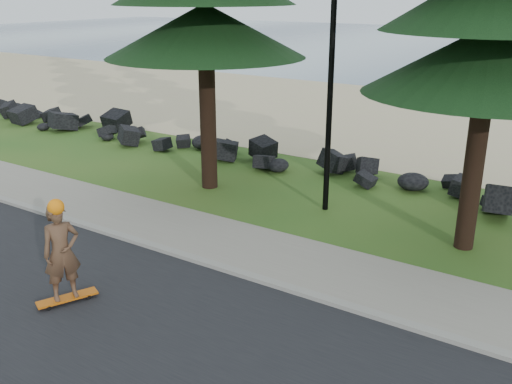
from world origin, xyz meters
TOP-DOWN VIEW (x-y plane):
  - ground at (0.00, 0.00)m, footprint 160.00×160.00m
  - road at (0.00, -4.50)m, footprint 160.00×7.00m
  - kerb at (0.00, -0.90)m, footprint 160.00×0.20m
  - sidewalk at (0.00, 0.20)m, footprint 160.00×2.00m
  - beach_sand at (0.00, 14.50)m, footprint 160.00×15.00m
  - seawall_boulders at (0.00, 5.60)m, footprint 60.00×2.40m
  - lamp_post at (0.00, 3.20)m, footprint 0.25×0.14m
  - skateboarder at (-1.77, -3.40)m, footprint 0.67×1.05m

SIDE VIEW (x-z plane):
  - ground at x=0.00m, z-range 0.00..0.00m
  - seawall_boulders at x=0.00m, z-range -0.55..0.55m
  - beach_sand at x=0.00m, z-range 0.00..0.01m
  - road at x=0.00m, z-range 0.00..0.02m
  - sidewalk at x=0.00m, z-range 0.00..0.08m
  - kerb at x=0.00m, z-range 0.00..0.10m
  - skateboarder at x=-1.77m, z-range 0.01..1.94m
  - lamp_post at x=0.00m, z-range 0.06..8.20m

